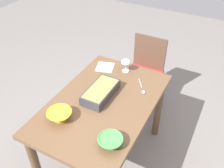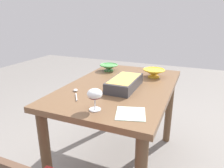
{
  "view_description": "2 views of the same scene",
  "coord_description": "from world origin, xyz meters",
  "px_view_note": "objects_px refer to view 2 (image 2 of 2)",
  "views": [
    {
      "loc": [
        1.31,
        0.77,
        2.13
      ],
      "look_at": [
        -0.14,
        0.01,
        0.85
      ],
      "focal_mm": 40.36,
      "sensor_mm": 36.0,
      "label": 1
    },
    {
      "loc": [
        -1.44,
        -0.54,
        1.29
      ],
      "look_at": [
        -0.08,
        0.04,
        0.78
      ],
      "focal_mm": 33.25,
      "sensor_mm": 36.0,
      "label": 2
    }
  ],
  "objects_px": {
    "serving_spoon": "(76,92)",
    "wine_glass": "(95,95)",
    "mixing_bowl": "(154,72)",
    "casserole_dish": "(125,82)",
    "dining_table": "(120,99)",
    "small_bowl": "(109,67)",
    "napkin": "(131,114)"
  },
  "relations": [
    {
      "from": "serving_spoon",
      "to": "napkin",
      "type": "distance_m",
      "value": 0.48
    },
    {
      "from": "casserole_dish",
      "to": "dining_table",
      "type": "bearing_deg",
      "value": 42.6
    },
    {
      "from": "mixing_bowl",
      "to": "napkin",
      "type": "bearing_deg",
      "value": -177.37
    },
    {
      "from": "dining_table",
      "to": "mixing_bowl",
      "type": "xyz_separation_m",
      "value": [
        0.31,
        -0.19,
        0.16
      ]
    },
    {
      "from": "wine_glass",
      "to": "mixing_bowl",
      "type": "xyz_separation_m",
      "value": [
        0.79,
        -0.17,
        -0.05
      ]
    },
    {
      "from": "wine_glass",
      "to": "napkin",
      "type": "relative_size",
      "value": 0.77
    },
    {
      "from": "serving_spoon",
      "to": "napkin",
      "type": "xyz_separation_m",
      "value": [
        -0.15,
        -0.46,
        -0.01
      ]
    },
    {
      "from": "small_bowl",
      "to": "napkin",
      "type": "distance_m",
      "value": 0.93
    },
    {
      "from": "dining_table",
      "to": "wine_glass",
      "type": "height_order",
      "value": "wine_glass"
    },
    {
      "from": "dining_table",
      "to": "mixing_bowl",
      "type": "relative_size",
      "value": 6.39
    },
    {
      "from": "wine_glass",
      "to": "napkin",
      "type": "height_order",
      "value": "wine_glass"
    },
    {
      "from": "mixing_bowl",
      "to": "serving_spoon",
      "type": "xyz_separation_m",
      "value": [
        -0.6,
        0.42,
        -0.03
      ]
    },
    {
      "from": "dining_table",
      "to": "mixing_bowl",
      "type": "height_order",
      "value": "mixing_bowl"
    },
    {
      "from": "mixing_bowl",
      "to": "serving_spoon",
      "type": "distance_m",
      "value": 0.74
    },
    {
      "from": "dining_table",
      "to": "casserole_dish",
      "type": "relative_size",
      "value": 3.28
    },
    {
      "from": "casserole_dish",
      "to": "wine_glass",
      "type": "bearing_deg",
      "value": 175.83
    },
    {
      "from": "wine_glass",
      "to": "casserole_dish",
      "type": "bearing_deg",
      "value": -4.17
    },
    {
      "from": "casserole_dish",
      "to": "small_bowl",
      "type": "relative_size",
      "value": 2.12
    },
    {
      "from": "mixing_bowl",
      "to": "serving_spoon",
      "type": "height_order",
      "value": "mixing_bowl"
    },
    {
      "from": "mixing_bowl",
      "to": "napkin",
      "type": "relative_size",
      "value": 1.11
    },
    {
      "from": "wine_glass",
      "to": "casserole_dish",
      "type": "xyz_separation_m",
      "value": [
        0.42,
        -0.03,
        -0.05
      ]
    },
    {
      "from": "dining_table",
      "to": "wine_glass",
      "type": "xyz_separation_m",
      "value": [
        -0.48,
        -0.02,
        0.21
      ]
    },
    {
      "from": "small_bowl",
      "to": "napkin",
      "type": "xyz_separation_m",
      "value": [
        -0.8,
        -0.48,
        -0.04
      ]
    },
    {
      "from": "mixing_bowl",
      "to": "small_bowl",
      "type": "xyz_separation_m",
      "value": [
        0.04,
        0.45,
        -0.0
      ]
    },
    {
      "from": "dining_table",
      "to": "napkin",
      "type": "xyz_separation_m",
      "value": [
        -0.44,
        -0.23,
        0.12
      ]
    },
    {
      "from": "casserole_dish",
      "to": "serving_spoon",
      "type": "xyz_separation_m",
      "value": [
        -0.23,
        0.28,
        -0.04
      ]
    },
    {
      "from": "serving_spoon",
      "to": "wine_glass",
      "type": "bearing_deg",
      "value": -126.8
    },
    {
      "from": "dining_table",
      "to": "small_bowl",
      "type": "bearing_deg",
      "value": 36.03
    },
    {
      "from": "serving_spoon",
      "to": "dining_table",
      "type": "bearing_deg",
      "value": -38.09
    },
    {
      "from": "wine_glass",
      "to": "mixing_bowl",
      "type": "relative_size",
      "value": 0.69
    },
    {
      "from": "small_bowl",
      "to": "serving_spoon",
      "type": "distance_m",
      "value": 0.64
    },
    {
      "from": "serving_spoon",
      "to": "mixing_bowl",
      "type": "bearing_deg",
      "value": -34.81
    }
  ]
}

